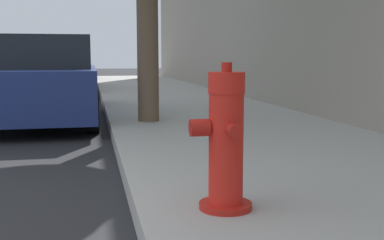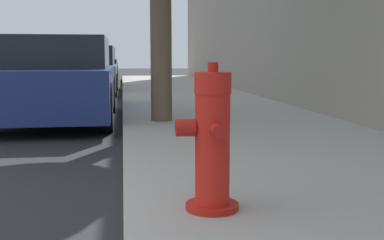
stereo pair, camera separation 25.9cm
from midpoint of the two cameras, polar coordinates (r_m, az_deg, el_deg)
fire_hydrant at (r=2.76m, az=5.03°, el=-2.79°), size 0.37×0.39×0.85m
parked_car_near at (r=7.89m, az=-14.80°, el=4.49°), size 1.77×3.84×1.34m
parked_car_mid at (r=13.67m, az=-12.10°, el=5.68°), size 1.79×4.02×1.32m
parked_car_far at (r=19.62m, az=-10.97°, el=6.37°), size 1.71×4.57×1.39m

